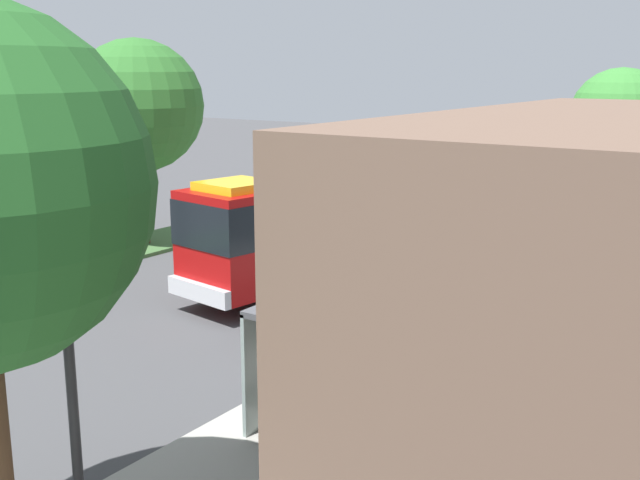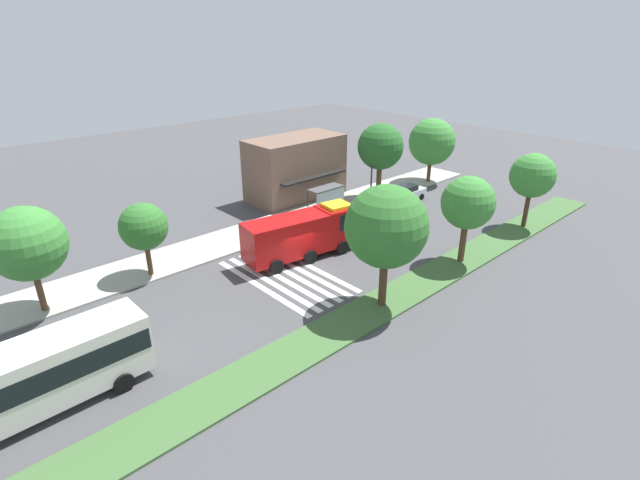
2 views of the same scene
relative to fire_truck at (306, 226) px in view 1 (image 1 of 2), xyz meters
The scene contains 14 objects.
ground_plane 3.00m from the fire_truck, 135.38° to the right, with size 120.00×120.00×0.00m, color #424244.
sidewalk 6.93m from the fire_truck, 103.71° to the left, with size 60.00×4.72×0.14m, color #9E9B93.
median_strip 9.07m from the fire_truck, 100.26° to the right, with size 60.00×3.00×0.14m, color #3D6033.
crosswalk 4.13m from the fire_truck, 154.44° to the right, with size 4.95×10.18×0.01m.
fire_truck is the anchor object (origin of this frame).
parked_car_west 31.71m from the fire_truck, behind, with size 4.85×2.21×1.71m.
transit_bus 20.91m from the fire_truck, 168.69° to the right, with size 11.62×2.95×3.50m.
bus_stop_shelter 9.24m from the fire_truck, 35.94° to the left, with size 3.50×1.40×2.46m.
bench_near_shelter 6.62m from the fire_truck, 57.41° to the left, with size 1.60×0.50×0.90m.
street_lamp 13.67m from the fire_truck, 20.34° to the left, with size 0.36×0.36×6.61m.
storefront_building 14.14m from the fire_truck, 53.16° to the left, with size 9.89×5.75×6.29m.
sidewalk_tree_far_west 18.16m from the fire_truck, 163.51° to the left, with size 4.46×4.46×6.76m.
sidewalk_tree_west 11.62m from the fire_truck, 153.63° to the left, with size 3.29×3.29×5.31m.
median_tree_far_west 9.44m from the fire_truck, 98.22° to the right, with size 5.04×5.04×7.84m.
Camera 1 is at (21.07, 15.34, 6.91)m, focal length 43.67 mm.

